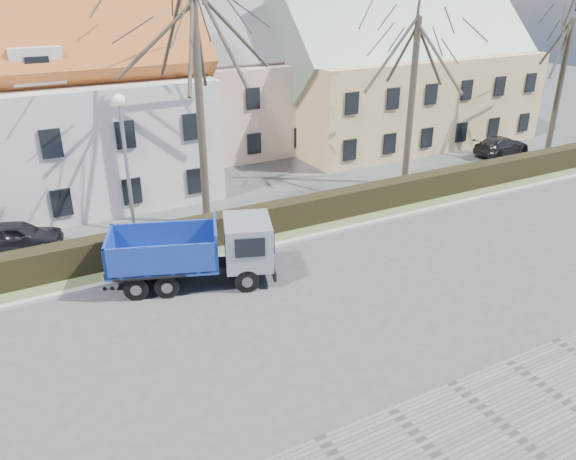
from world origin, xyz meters
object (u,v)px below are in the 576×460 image
parked_car_a (17,236)px  parked_car_b (502,146)px  cart_frame (103,284)px  streetlight (128,176)px  dump_truck (186,253)px

parked_car_a → parked_car_b: (29.57, 0.43, -0.03)m
cart_frame → streetlight: bearing=54.5°
streetlight → parked_car_b: streetlight is taller
streetlight → parked_car_a: bearing=150.1°
cart_frame → dump_truck: bearing=-17.2°
dump_truck → parked_car_b: bearing=35.5°
dump_truck → parked_car_a: dump_truck is taller
streetlight → parked_car_a: streetlight is taller
dump_truck → parked_car_b: dump_truck is taller
cart_frame → parked_car_a: bearing=115.0°
streetlight → cart_frame: size_ratio=10.75×
dump_truck → parked_car_a: (-5.52, 6.28, -0.64)m
parked_car_a → dump_truck: bearing=-121.5°
cart_frame → parked_car_b: 27.69m
dump_truck → cart_frame: size_ratio=10.13×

